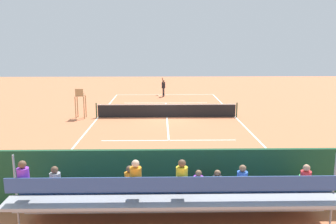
{
  "coord_description": "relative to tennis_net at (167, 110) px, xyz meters",
  "views": [
    {
      "loc": [
        0.42,
        24.67,
        5.4
      ],
      "look_at": [
        0.0,
        4.0,
        1.2
      ],
      "focal_mm": 37.09,
      "sensor_mm": 36.0,
      "label": 1
    }
  ],
  "objects": [
    {
      "name": "equipment_bag",
      "position": [
        -1.61,
        13.4,
        -0.32
      ],
      "size": [
        0.9,
        0.36,
        0.36
      ],
      "primitive_type": "cube",
      "color": "#B22D2D",
      "rests_on": "ground"
    },
    {
      "name": "ground_plane",
      "position": [
        0.0,
        0.0,
        -0.5
      ],
      "size": [
        60.0,
        60.0,
        0.0
      ],
      "primitive_type": "plane",
      "color": "#CC7047"
    },
    {
      "name": "tennis_ball_near",
      "position": [
        -2.31,
        -7.53,
        -0.47
      ],
      "size": [
        0.07,
        0.07,
        0.07
      ],
      "primitive_type": "sphere",
      "color": "#CCDB33",
      "rests_on": "ground"
    },
    {
      "name": "bleacher_stand",
      "position": [
        -0.03,
        15.37,
        0.47
      ],
      "size": [
        9.06,
        2.4,
        2.48
      ],
      "color": "#9EA0A5",
      "rests_on": "ground"
    },
    {
      "name": "tennis_racket",
      "position": [
        0.6,
        -10.21,
        -0.49
      ],
      "size": [
        0.59,
        0.37,
        0.03
      ],
      "color": "black",
      "rests_on": "ground"
    },
    {
      "name": "umpire_chair",
      "position": [
        6.2,
        0.14,
        0.81
      ],
      "size": [
        0.67,
        0.67,
        2.14
      ],
      "color": "#A88456",
      "rests_on": "ground"
    },
    {
      "name": "tennis_ball_far",
      "position": [
        -1.49,
        -5.95,
        -0.47
      ],
      "size": [
        0.07,
        0.07,
        0.07
      ],
      "primitive_type": "sphere",
      "color": "#CCDB33",
      "rests_on": "ground"
    },
    {
      "name": "tennis_net",
      "position": [
        0.0,
        0.0,
        0.0
      ],
      "size": [
        10.3,
        0.1,
        1.07
      ],
      "color": "black",
      "rests_on": "ground"
    },
    {
      "name": "tennis_player",
      "position": [
        0.17,
        -9.73,
        0.51
      ],
      "size": [
        0.43,
        0.55,
        1.93
      ],
      "color": "black",
      "rests_on": "ground"
    },
    {
      "name": "backdrop_wall",
      "position": [
        0.0,
        14.0,
        0.5
      ],
      "size": [
        18.0,
        0.16,
        2.0
      ],
      "primitive_type": "cube",
      "color": "#1E4C2D",
      "rests_on": "ground"
    },
    {
      "name": "court_line_markings",
      "position": [
        0.0,
        -0.04,
        -0.5
      ],
      "size": [
        10.1,
        22.2,
        0.01
      ],
      "color": "white",
      "rests_on": "ground"
    },
    {
      "name": "courtside_bench",
      "position": [
        -3.32,
        13.27,
        0.06
      ],
      "size": [
        1.8,
        0.4,
        0.93
      ],
      "color": "#9E754C",
      "rests_on": "ground"
    }
  ]
}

